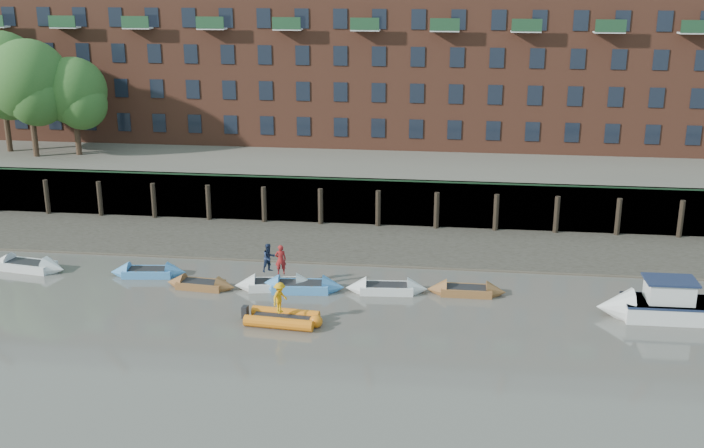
% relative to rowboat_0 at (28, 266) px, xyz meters
% --- Properties ---
extents(ground, '(220.00, 220.00, 0.00)m').
position_rel_rowboat_0_xyz_m(ground, '(17.77, -10.76, -0.25)').
color(ground, '#5A574F').
rests_on(ground, ground).
extents(foreshore, '(110.00, 8.00, 0.50)m').
position_rel_rowboat_0_xyz_m(foreshore, '(17.77, 7.24, -0.25)').
color(foreshore, '#3D382F').
rests_on(foreshore, ground).
extents(mud_band, '(110.00, 1.60, 0.10)m').
position_rel_rowboat_0_xyz_m(mud_band, '(17.77, 3.84, -0.25)').
color(mud_band, '#4C4336').
rests_on(mud_band, ground).
extents(river_wall, '(110.00, 1.23, 3.30)m').
position_rel_rowboat_0_xyz_m(river_wall, '(17.77, 11.62, 1.34)').
color(river_wall, '#2D2A26').
rests_on(river_wall, ground).
extents(bank_terrace, '(110.00, 28.00, 3.20)m').
position_rel_rowboat_0_xyz_m(bank_terrace, '(17.77, 25.24, 1.35)').
color(bank_terrace, '#5E594D').
rests_on(bank_terrace, ground).
extents(apartment_terrace, '(80.60, 15.56, 20.98)m').
position_rel_rowboat_0_xyz_m(apartment_terrace, '(17.77, 26.24, 12.57)').
color(apartment_terrace, brown).
rests_on(apartment_terrace, bank_terrace).
extents(tree_cluster, '(11.76, 7.74, 9.40)m').
position_rel_rowboat_0_xyz_m(tree_cluster, '(-7.85, 16.59, 8.76)').
color(tree_cluster, '#3A281C').
rests_on(tree_cluster, bank_terrace).
extents(rowboat_0, '(5.03, 2.14, 1.41)m').
position_rel_rowboat_0_xyz_m(rowboat_0, '(0.00, 0.00, 0.00)').
color(rowboat_0, silver).
rests_on(rowboat_0, ground).
extents(rowboat_1, '(4.50, 1.78, 1.27)m').
position_rel_rowboat_0_xyz_m(rowboat_1, '(7.43, -0.09, -0.02)').
color(rowboat_1, '#4284C3').
rests_on(rowboat_1, ground).
extents(rowboat_2, '(4.10, 1.53, 1.16)m').
position_rel_rowboat_0_xyz_m(rowboat_2, '(11.04, -1.58, -0.04)').
color(rowboat_2, brown).
rests_on(rowboat_2, ground).
extents(rowboat_3, '(4.71, 2.10, 1.32)m').
position_rel_rowboat_0_xyz_m(rowboat_3, '(15.21, -1.12, -0.02)').
color(rowboat_3, silver).
rests_on(rowboat_3, ground).
extents(rowboat_4, '(4.93, 1.82, 1.40)m').
position_rel_rowboat_0_xyz_m(rowboat_4, '(16.66, -1.29, -0.00)').
color(rowboat_4, '#4284C3').
rests_on(rowboat_4, ground).
extents(rowboat_5, '(4.60, 1.65, 1.31)m').
position_rel_rowboat_0_xyz_m(rowboat_5, '(21.39, -0.90, -0.02)').
color(rowboat_5, silver).
rests_on(rowboat_5, ground).
extents(rowboat_6, '(4.30, 1.26, 1.25)m').
position_rel_rowboat_0_xyz_m(rowboat_6, '(25.74, -0.66, -0.03)').
color(rowboat_6, brown).
rests_on(rowboat_6, ground).
extents(rib_tender, '(3.92, 2.12, 0.67)m').
position_rel_rowboat_0_xyz_m(rib_tender, '(16.70, -5.76, 0.04)').
color(rib_tender, orange).
rests_on(rib_tender, ground).
extents(motor_launch, '(6.60, 2.24, 2.71)m').
position_rel_rowboat_0_xyz_m(motor_launch, '(35.20, -2.64, 0.44)').
color(motor_launch, silver).
rests_on(motor_launch, ground).
extents(person_rower_a, '(0.71, 0.56, 1.70)m').
position_rel_rowboat_0_xyz_m(person_rower_a, '(15.53, -1.15, 1.49)').
color(person_rower_a, maroon).
rests_on(person_rower_a, rowboat_3).
extents(person_rower_b, '(1.00, 0.99, 1.62)m').
position_rel_rowboat_0_xyz_m(person_rower_b, '(14.80, -0.83, 1.45)').
color(person_rower_b, '#19233F').
rests_on(person_rower_b, rowboat_3).
extents(person_rib_crew, '(0.96, 1.18, 1.59)m').
position_rel_rowboat_0_xyz_m(person_rib_crew, '(16.46, -5.79, 1.17)').
color(person_rib_crew, orange).
rests_on(person_rib_crew, rib_tender).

